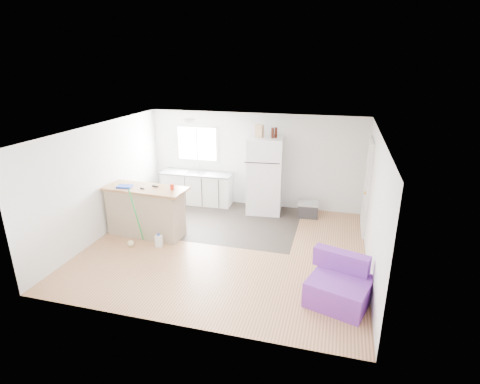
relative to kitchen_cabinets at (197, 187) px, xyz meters
The scene contains 19 objects.
room 2.77m from the kitchen_cabinets, 56.08° to the right, with size 5.51×5.01×2.41m.
vinyl_zone 1.29m from the kitchen_cabinets, 51.57° to the right, with size 4.05×2.50×0.00m, color #2F2923.
window 1.16m from the kitchen_cabinets, 103.41° to the left, with size 1.18×0.06×0.98m.
interior_door 4.30m from the kitchen_cabinets, ahead, with size 0.11×0.92×2.10m.
ceiling_fixture 2.20m from the kitchen_cabinets, 74.28° to the right, with size 0.30×0.30×0.07m, color white.
kitchen_cabinets is the anchor object (origin of this frame).
peninsula 2.14m from the kitchen_cabinets, 99.75° to the right, with size 1.80×0.77×1.09m.
refrigerator 1.91m from the kitchen_cabinets, ahead, with size 0.90×0.87×1.89m.
cooler 2.96m from the kitchen_cabinets, ahead, with size 0.53×0.38×0.39m.
purple_seat 5.12m from the kitchen_cabinets, 43.04° to the right, with size 1.10×1.08×0.73m.
cleaner_jug 2.58m from the kitchen_cabinets, 86.78° to the right, with size 0.14×0.10×0.30m.
mop 2.70m from the kitchen_cabinets, 98.41° to the right, with size 0.22×0.36×1.28m.
red_cup 2.21m from the kitchen_cabinets, 82.36° to the right, with size 0.08×0.08×0.12m, color red.
blue_tray 2.41m from the kitchen_cabinets, 109.15° to the right, with size 0.30×0.22×0.04m, color #1231AC.
tool_a 2.11m from the kitchen_cabinets, 94.42° to the right, with size 0.14×0.05×0.03m, color black.
tool_b 2.32m from the kitchen_cabinets, 99.03° to the right, with size 0.10×0.04×0.03m, color black.
cardboard_box 2.34m from the kitchen_cabinets, ahead, with size 0.20×0.10×0.30m, color tan.
bottle_left 2.57m from the kitchen_cabinets, ahead, with size 0.07×0.07×0.25m, color #39110A.
bottle_right 2.62m from the kitchen_cabinets, ahead, with size 0.07×0.07×0.25m, color #39110A.
Camera 1 is at (2.06, -6.57, 3.63)m, focal length 28.00 mm.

